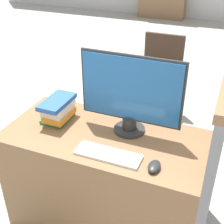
{
  "coord_description": "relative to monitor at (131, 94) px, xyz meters",
  "views": [
    {
      "loc": [
        0.66,
        -1.17,
        1.87
      ],
      "look_at": [
        0.06,
        0.28,
        0.96
      ],
      "focal_mm": 50.0,
      "sensor_mm": 36.0,
      "label": 1
    }
  ],
  "objects": [
    {
      "name": "mouse",
      "position": [
        0.25,
        -0.3,
        -0.24
      ],
      "size": [
        0.07,
        0.11,
        0.04
      ],
      "color": "#262626",
      "rests_on": "desk"
    },
    {
      "name": "desk",
      "position": [
        -0.13,
        -0.11,
        -0.64
      ],
      "size": [
        1.27,
        0.62,
        0.77
      ],
      "color": "brown",
      "rests_on": "ground_plane"
    },
    {
      "name": "book_stack",
      "position": [
        -0.48,
        -0.06,
        -0.18
      ],
      "size": [
        0.17,
        0.27,
        0.16
      ],
      "color": "#2D7F42",
      "rests_on": "desk"
    },
    {
      "name": "keyboard",
      "position": [
        -0.02,
        -0.29,
        -0.25
      ],
      "size": [
        0.38,
        0.12,
        0.02
      ],
      "color": "white",
      "rests_on": "desk"
    },
    {
      "name": "far_chair",
      "position": [
        -0.2,
        1.6,
        -0.51
      ],
      "size": [
        0.44,
        0.44,
        0.91
      ],
      "rotation": [
        0.0,
        0.0,
        0.11
      ],
      "color": "#38281E",
      "rests_on": "ground_plane"
    },
    {
      "name": "monitor",
      "position": [
        0.0,
        0.0,
        0.0
      ],
      "size": [
        0.64,
        0.2,
        0.51
      ],
      "color": "#282828",
      "rests_on": "desk"
    },
    {
      "name": "carrel_divider",
      "position": [
        0.53,
        -0.06,
        -0.4
      ],
      "size": [
        0.07,
        0.72,
        1.23
      ],
      "color": "slate",
      "rests_on": "ground_plane"
    }
  ]
}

